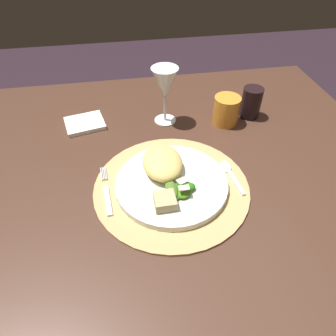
{
  "coord_description": "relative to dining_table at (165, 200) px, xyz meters",
  "views": [
    {
      "loc": [
        -0.09,
        -0.55,
        1.3
      ],
      "look_at": [
        0.01,
        -0.01,
        0.78
      ],
      "focal_mm": 32.27,
      "sensor_mm": 36.0,
      "label": 1
    }
  ],
  "objects": [
    {
      "name": "ground_plane",
      "position": [
        0.0,
        0.0,
        -0.65
      ],
      "size": [
        6.0,
        6.0,
        0.0
      ],
      "primitive_type": "plane",
      "color": "black"
    },
    {
      "name": "dining_table",
      "position": [
        0.0,
        0.0,
        0.0
      ],
      "size": [
        1.28,
        1.07,
        0.76
      ],
      "color": "#442A1E",
      "rests_on": "ground"
    },
    {
      "name": "placemat",
      "position": [
        0.01,
        -0.06,
        0.11
      ],
      "size": [
        0.38,
        0.38,
        0.01
      ],
      "primitive_type": "cylinder",
      "color": "tan",
      "rests_on": "dining_table"
    },
    {
      "name": "dinner_plate",
      "position": [
        0.01,
        -0.06,
        0.12
      ],
      "size": [
        0.27,
        0.27,
        0.02
      ],
      "primitive_type": "cylinder",
      "color": "silver",
      "rests_on": "placemat"
    },
    {
      "name": "pasta_serving",
      "position": [
        -0.01,
        -0.01,
        0.15
      ],
      "size": [
        0.1,
        0.13,
        0.04
      ],
      "primitive_type": "ellipsoid",
      "rotation": [
        0.0,
        0.0,
        4.72
      ],
      "color": "#EAC468",
      "rests_on": "dinner_plate"
    },
    {
      "name": "salad_greens",
      "position": [
        0.02,
        -0.09,
        0.14
      ],
      "size": [
        0.07,
        0.07,
        0.03
      ],
      "color": "#297517",
      "rests_on": "dinner_plate"
    },
    {
      "name": "bread_piece",
      "position": [
        -0.02,
        -0.12,
        0.14
      ],
      "size": [
        0.05,
        0.05,
        0.02
      ],
      "primitive_type": "cube",
      "rotation": [
        0.0,
        0.0,
        4.73
      ],
      "color": "tan",
      "rests_on": "dinner_plate"
    },
    {
      "name": "fork",
      "position": [
        -0.15,
        -0.05,
        0.12
      ],
      "size": [
        0.03,
        0.16,
        0.0
      ],
      "color": "silver",
      "rests_on": "placemat"
    },
    {
      "name": "spoon",
      "position": [
        0.16,
        -0.03,
        0.12
      ],
      "size": [
        0.03,
        0.13,
        0.01
      ],
      "color": "silver",
      "rests_on": "placemat"
    },
    {
      "name": "napkin",
      "position": [
        -0.21,
        0.25,
        0.11
      ],
      "size": [
        0.13,
        0.12,
        0.01
      ],
      "primitive_type": "cube",
      "rotation": [
        0.0,
        0.0,
        0.22
      ],
      "color": "white",
      "rests_on": "dining_table"
    },
    {
      "name": "wine_glass",
      "position": [
        0.04,
        0.23,
        0.23
      ],
      "size": [
        0.08,
        0.08,
        0.17
      ],
      "color": "silver",
      "rests_on": "dining_table"
    },
    {
      "name": "amber_tumbler",
      "position": [
        0.22,
        0.19,
        0.15
      ],
      "size": [
        0.08,
        0.08,
        0.09
      ],
      "primitive_type": "cylinder",
      "color": "orange",
      "rests_on": "dining_table"
    },
    {
      "name": "dark_tumbler",
      "position": [
        0.31,
        0.22,
        0.16
      ],
      "size": [
        0.06,
        0.06,
        0.1
      ],
      "primitive_type": "cylinder",
      "color": "black",
      "rests_on": "dining_table"
    }
  ]
}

